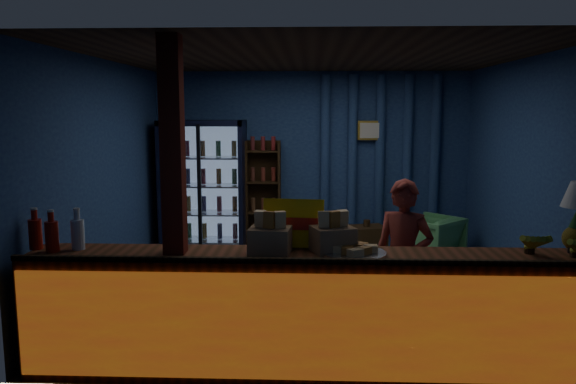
{
  "coord_description": "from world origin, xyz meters",
  "views": [
    {
      "loc": [
        -0.01,
        -6.09,
        2.05
      ],
      "look_at": [
        -0.25,
        -0.2,
        1.18
      ],
      "focal_mm": 35.0,
      "sensor_mm": 36.0,
      "label": 1
    }
  ],
  "objects": [
    {
      "name": "ground",
      "position": [
        0.0,
        0.0,
        0.0
      ],
      "size": [
        4.6,
        4.6,
        0.0
      ],
      "primitive_type": "plane",
      "color": "#515154",
      "rests_on": "ground"
    },
    {
      "name": "room_walls",
      "position": [
        0.0,
        0.0,
        1.57
      ],
      "size": [
        4.6,
        4.6,
        4.6
      ],
      "color": "navy",
      "rests_on": "ground"
    },
    {
      "name": "counter",
      "position": [
        0.0,
        -1.91,
        0.48
      ],
      "size": [
        4.4,
        0.57,
        0.99
      ],
      "color": "brown",
      "rests_on": "ground"
    },
    {
      "name": "support_post",
      "position": [
        -1.05,
        -1.9,
        1.3
      ],
      "size": [
        0.16,
        0.16,
        2.6
      ],
      "primitive_type": "cube",
      "color": "maroon",
      "rests_on": "ground"
    },
    {
      "name": "beverage_cooler",
      "position": [
        -1.55,
        1.92,
        0.93
      ],
      "size": [
        1.2,
        0.62,
        1.9
      ],
      "color": "black",
      "rests_on": "ground"
    },
    {
      "name": "bottle_shelf",
      "position": [
        -0.7,
        2.06,
        0.79
      ],
      "size": [
        0.5,
        0.28,
        1.6
      ],
      "color": "#392512",
      "rests_on": "ground"
    },
    {
      "name": "curtain_folds",
      "position": [
        1.0,
        2.14,
        1.3
      ],
      "size": [
        1.74,
        0.14,
        2.5
      ],
      "color": "navy",
      "rests_on": "room_walls"
    },
    {
      "name": "framed_picture",
      "position": [
        0.85,
        2.1,
        1.75
      ],
      "size": [
        0.36,
        0.04,
        0.28
      ],
      "color": "gold",
      "rests_on": "room_walls"
    },
    {
      "name": "shopkeeper",
      "position": [
        0.81,
        -1.27,
        0.73
      ],
      "size": [
        0.63,
        0.54,
        1.45
      ],
      "primitive_type": "imported",
      "rotation": [
        0.0,
        0.0,
        -0.44
      ],
      "color": "maroon",
      "rests_on": "ground"
    },
    {
      "name": "green_chair",
      "position": [
        1.6,
        1.33,
        0.32
      ],
      "size": [
        0.98,
        0.98,
        0.64
      ],
      "primitive_type": "imported",
      "rotation": [
        0.0,
        0.0,
        3.9
      ],
      "color": "#57AF62",
      "rests_on": "ground"
    },
    {
      "name": "side_table",
      "position": [
        0.77,
        1.53,
        0.23
      ],
      "size": [
        0.57,
        0.48,
        0.54
      ],
      "color": "#392512",
      "rests_on": "ground"
    },
    {
      "name": "yellow_sign",
      "position": [
        -0.15,
        -1.68,
        1.15
      ],
      "size": [
        0.5,
        0.15,
        0.39
      ],
      "color": "yellow",
      "rests_on": "counter"
    },
    {
      "name": "soda_bottles",
      "position": [
        -2.02,
        -1.85,
        1.08
      ],
      "size": [
        0.44,
        0.18,
        0.33
      ],
      "color": "#B21A0B",
      "rests_on": "counter"
    },
    {
      "name": "snack_box_left",
      "position": [
        0.17,
        -1.83,
        1.07
      ],
      "size": [
        0.38,
        0.35,
        0.33
      ],
      "color": "#916646",
      "rests_on": "counter"
    },
    {
      "name": "snack_box_centre",
      "position": [
        -0.32,
        -1.88,
        1.07
      ],
      "size": [
        0.34,
        0.29,
        0.33
      ],
      "color": "#916646",
      "rests_on": "counter"
    },
    {
      "name": "pastry_tray",
      "position": [
        0.33,
        -1.92,
        0.98
      ],
      "size": [
        0.49,
        0.49,
        0.08
      ],
      "color": "silver",
      "rests_on": "counter"
    },
    {
      "name": "banana_bunches",
      "position": [
        1.98,
        -1.89,
        1.05
      ],
      "size": [
        0.87,
        0.32,
        0.19
      ],
      "color": "yellow",
      "rests_on": "counter"
    },
    {
      "name": "pineapple",
      "position": [
        2.05,
        -1.75,
        1.09
      ],
      "size": [
        0.2,
        0.2,
        0.34
      ],
      "color": "olive",
      "rests_on": "counter"
    }
  ]
}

